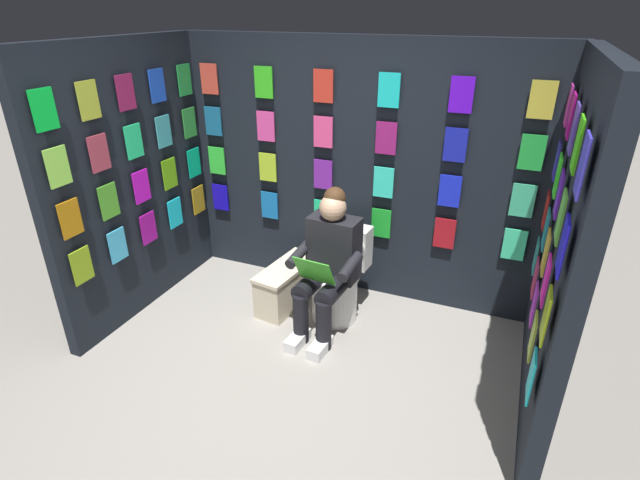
# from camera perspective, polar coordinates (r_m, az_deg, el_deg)

# --- Properties ---
(ground_plane) EXTENTS (30.00, 30.00, 0.00)m
(ground_plane) POSITION_cam_1_polar(r_m,az_deg,el_deg) (3.41, -7.03, -19.81)
(ground_plane) COLOR gray
(display_wall_back) EXTENTS (3.22, 0.14, 2.22)m
(display_wall_back) POSITION_cam_1_polar(r_m,az_deg,el_deg) (4.28, 4.20, 7.85)
(display_wall_back) COLOR black
(display_wall_back) RESTS_ON ground
(display_wall_left) EXTENTS (0.14, 1.78, 2.22)m
(display_wall_left) POSITION_cam_1_polar(r_m,az_deg,el_deg) (3.22, 26.40, -1.12)
(display_wall_left) COLOR black
(display_wall_left) RESTS_ON ground
(display_wall_right) EXTENTS (0.14, 1.78, 2.22)m
(display_wall_right) POSITION_cam_1_polar(r_m,az_deg,el_deg) (4.31, -21.00, 6.34)
(display_wall_right) COLOR black
(display_wall_right) RESTS_ON ground
(toilet) EXTENTS (0.42, 0.57, 0.77)m
(toilet) POSITION_cam_1_polar(r_m,az_deg,el_deg) (4.14, 2.20, -4.73)
(toilet) COLOR white
(toilet) RESTS_ON ground
(person_reading) EXTENTS (0.55, 0.71, 1.19)m
(person_reading) POSITION_cam_1_polar(r_m,az_deg,el_deg) (3.82, 0.86, -2.76)
(person_reading) COLOR black
(person_reading) RESTS_ON ground
(comic_longbox_near) EXTENTS (0.36, 0.72, 0.38)m
(comic_longbox_near) POSITION_cam_1_polar(r_m,az_deg,el_deg) (4.35, -3.84, -5.24)
(comic_longbox_near) COLOR beige
(comic_longbox_near) RESTS_ON ground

